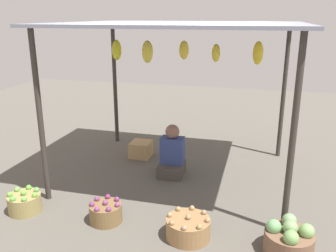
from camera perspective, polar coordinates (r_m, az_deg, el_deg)
The scene contains 8 objects.
ground_plane at distance 5.54m, azimuth 1.63°, elevation -7.60°, with size 14.00×14.00×0.00m, color #5C584F.
market_stall_structure at distance 5.05m, azimuth 1.83°, elevation 14.25°, with size 3.27×2.65×2.23m.
vendor_person at distance 5.43m, azimuth 0.65°, elevation -4.71°, with size 0.36×0.44×0.78m.
basket_green_apples at distance 4.85m, azimuth -21.75°, elevation -11.18°, with size 0.40×0.40×0.28m.
basket_purple_onions at distance 4.39m, azimuth -9.82°, elevation -13.31°, with size 0.38×0.38×0.27m.
basket_potatoes at distance 4.06m, azimuth 3.20°, elevation -15.78°, with size 0.49×0.49×0.28m.
basket_cabbages at distance 4.00m, azimuth 18.61°, elevation -16.66°, with size 0.49×0.49×0.37m.
wooden_crate_near_vendor at distance 6.17m, azimuth -4.30°, elevation -3.69°, with size 0.33×0.35×0.26m, color tan.
Camera 1 is at (1.14, -4.90, 2.32)m, focal length 38.49 mm.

